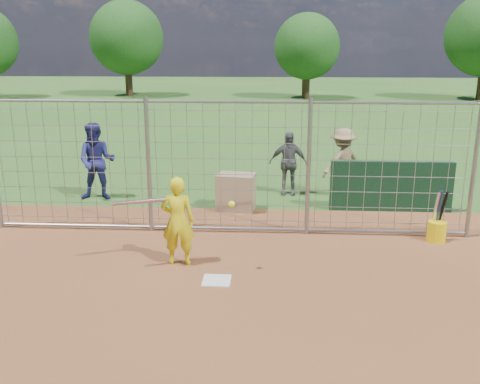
# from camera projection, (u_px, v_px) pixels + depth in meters

# --- Properties ---
(ground) EXTENTS (100.00, 100.00, 0.00)m
(ground) POSITION_uv_depth(u_px,v_px,m) (218.00, 276.00, 8.41)
(ground) COLOR #2D591E
(ground) RESTS_ON ground
(home_plate) EXTENTS (0.43, 0.43, 0.02)m
(home_plate) POSITION_uv_depth(u_px,v_px,m) (217.00, 280.00, 8.21)
(home_plate) COLOR silver
(home_plate) RESTS_ON ground
(dugout_wall) EXTENTS (2.60, 0.20, 1.10)m
(dugout_wall) POSITION_uv_depth(u_px,v_px,m) (391.00, 186.00, 11.52)
(dugout_wall) COLOR #11381E
(dugout_wall) RESTS_ON ground
(batter) EXTENTS (0.55, 0.37, 1.49)m
(batter) POSITION_uv_depth(u_px,v_px,m) (178.00, 221.00, 8.67)
(batter) COLOR yellow
(batter) RESTS_ON ground
(bystander_a) EXTENTS (0.92, 0.75, 1.79)m
(bystander_a) POSITION_uv_depth(u_px,v_px,m) (97.00, 161.00, 12.31)
(bystander_a) COLOR navy
(bystander_a) RESTS_ON ground
(bystander_b) EXTENTS (0.92, 0.42, 1.53)m
(bystander_b) POSITION_uv_depth(u_px,v_px,m) (288.00, 163.00, 12.73)
(bystander_b) COLOR #58585D
(bystander_b) RESTS_ON ground
(bystander_c) EXTENTS (1.22, 1.09, 1.64)m
(bystander_c) POSITION_uv_depth(u_px,v_px,m) (342.00, 163.00, 12.50)
(bystander_c) COLOR #9A7C54
(bystander_c) RESTS_ON ground
(equipment_bin) EXTENTS (0.87, 0.65, 0.80)m
(equipment_bin) POSITION_uv_depth(u_px,v_px,m) (236.00, 192.00, 11.62)
(equipment_bin) COLOR tan
(equipment_bin) RESTS_ON ground
(equipment_in_play) EXTENTS (1.93, 0.37, 0.10)m
(equipment_in_play) POSITION_uv_depth(u_px,v_px,m) (162.00, 202.00, 8.39)
(equipment_in_play) COLOR silver
(equipment_in_play) RESTS_ON ground
(bucket_with_bats) EXTENTS (0.34, 0.38, 0.97)m
(bucket_with_bats) POSITION_uv_depth(u_px,v_px,m) (437.00, 228.00, 9.81)
(bucket_with_bats) COLOR yellow
(bucket_with_bats) RESTS_ON ground
(backstop_fence) EXTENTS (9.08, 0.08, 2.60)m
(backstop_fence) POSITION_uv_depth(u_px,v_px,m) (228.00, 169.00, 9.99)
(backstop_fence) COLOR gray
(backstop_fence) RESTS_ON ground
(tree_line) EXTENTS (44.66, 6.72, 6.48)m
(tree_line) POSITION_uv_depth(u_px,v_px,m) (309.00, 40.00, 34.26)
(tree_line) COLOR #3F2B19
(tree_line) RESTS_ON ground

